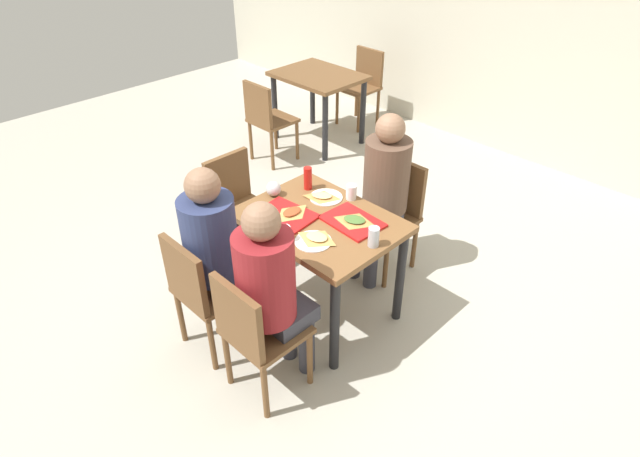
{
  "coord_description": "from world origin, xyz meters",
  "views": [
    {
      "loc": [
        1.97,
        -1.97,
        2.61
      ],
      "look_at": [
        0.0,
        0.0,
        0.68
      ],
      "focal_mm": 30.04,
      "sensor_mm": 36.0,
      "label": 1
    }
  ],
  "objects_px": {
    "chair_near_left": "(202,288)",
    "tray_red_near": "(286,215)",
    "paper_plate_near_edge": "(313,241)",
    "condiment_bottle": "(308,178)",
    "main_table": "(320,234)",
    "chair_near_right": "(254,330)",
    "soda_can": "(374,237)",
    "plastic_cup_b": "(285,234)",
    "pizza_slice_a": "(292,212)",
    "background_table": "(318,86)",
    "background_chair_far": "(363,81)",
    "background_chair_near": "(266,117)",
    "chair_far_side": "(393,208)",
    "person_in_red": "(216,245)",
    "person_far_side": "(383,186)",
    "pizza_slice_b": "(354,220)",
    "plastic_cup_a": "(351,192)",
    "chair_left_end": "(237,202)",
    "person_in_brown_jacket": "(271,284)",
    "foil_bundle": "(273,189)",
    "tray_red_far": "(352,221)",
    "paper_plate_center": "(326,197)",
    "pizza_slice_c": "(322,196)",
    "pizza_slice_d": "(317,238)"
  },
  "relations": [
    {
      "from": "paper_plate_near_edge",
      "to": "condiment_bottle",
      "type": "distance_m",
      "value": 0.63
    },
    {
      "from": "chair_near_left",
      "to": "tray_red_near",
      "type": "distance_m",
      "value": 0.68
    },
    {
      "from": "condiment_bottle",
      "to": "foil_bundle",
      "type": "relative_size",
      "value": 1.6
    },
    {
      "from": "chair_near_right",
      "to": "person_in_brown_jacket",
      "type": "xyz_separation_m",
      "value": [
        0.0,
        0.14,
        0.25
      ]
    },
    {
      "from": "tray_red_near",
      "to": "background_table",
      "type": "bearing_deg",
      "value": 130.92
    },
    {
      "from": "background_chair_far",
      "to": "tray_red_near",
      "type": "bearing_deg",
      "value": -57.41
    },
    {
      "from": "tray_red_far",
      "to": "person_in_brown_jacket",
      "type": "bearing_deg",
      "value": -84.18
    },
    {
      "from": "plastic_cup_a",
      "to": "background_table",
      "type": "bearing_deg",
      "value": 140.12
    },
    {
      "from": "paper_plate_near_edge",
      "to": "background_chair_near",
      "type": "height_order",
      "value": "background_chair_near"
    },
    {
      "from": "tray_red_near",
      "to": "pizza_slice_c",
      "type": "xyz_separation_m",
      "value": [
        0.01,
        0.31,
        0.01
      ]
    },
    {
      "from": "tray_red_near",
      "to": "condiment_bottle",
      "type": "height_order",
      "value": "condiment_bottle"
    },
    {
      "from": "condiment_bottle",
      "to": "chair_left_end",
      "type": "bearing_deg",
      "value": -159.88
    },
    {
      "from": "chair_near_left",
      "to": "soda_can",
      "type": "height_order",
      "value": "soda_can"
    },
    {
      "from": "pizza_slice_c",
      "to": "plastic_cup_b",
      "type": "bearing_deg",
      "value": -69.31
    },
    {
      "from": "condiment_bottle",
      "to": "background_chair_near",
      "type": "xyz_separation_m",
      "value": [
        -1.64,
        0.99,
        -0.34
      ]
    },
    {
      "from": "pizza_slice_c",
      "to": "main_table",
      "type": "bearing_deg",
      "value": -47.96
    },
    {
      "from": "main_table",
      "to": "condiment_bottle",
      "type": "bearing_deg",
      "value": 147.53
    },
    {
      "from": "chair_left_end",
      "to": "soda_can",
      "type": "distance_m",
      "value": 1.33
    },
    {
      "from": "person_in_brown_jacket",
      "to": "chair_left_end",
      "type": "bearing_deg",
      "value": 151.32
    },
    {
      "from": "pizza_slice_d",
      "to": "pizza_slice_b",
      "type": "bearing_deg",
      "value": 81.97
    },
    {
      "from": "chair_left_end",
      "to": "pizza_slice_c",
      "type": "xyz_separation_m",
      "value": [
        0.71,
        0.18,
        0.28
      ]
    },
    {
      "from": "tray_red_far",
      "to": "paper_plate_center",
      "type": "height_order",
      "value": "tray_red_far"
    },
    {
      "from": "person_in_red",
      "to": "tray_red_far",
      "type": "bearing_deg",
      "value": 59.99
    },
    {
      "from": "pizza_slice_b",
      "to": "plastic_cup_a",
      "type": "relative_size",
      "value": 2.33
    },
    {
      "from": "person_far_side",
      "to": "soda_can",
      "type": "distance_m",
      "value": 0.73
    },
    {
      "from": "person_in_red",
      "to": "tray_red_near",
      "type": "bearing_deg",
      "value": 81.33
    },
    {
      "from": "chair_near_right",
      "to": "person_in_red",
      "type": "distance_m",
      "value": 0.57
    },
    {
      "from": "person_in_brown_jacket",
      "to": "pizza_slice_a",
      "type": "xyz_separation_m",
      "value": [
        -0.39,
        0.51,
        0.04
      ]
    },
    {
      "from": "soda_can",
      "to": "background_chair_far",
      "type": "bearing_deg",
      "value": 131.94
    },
    {
      "from": "chair_near_left",
      "to": "background_chair_near",
      "type": "height_order",
      "value": "same"
    },
    {
      "from": "main_table",
      "to": "plastic_cup_a",
      "type": "relative_size",
      "value": 9.86
    },
    {
      "from": "paper_plate_center",
      "to": "pizza_slice_c",
      "type": "xyz_separation_m",
      "value": [
        -0.01,
        -0.02,
        0.01
      ]
    },
    {
      "from": "chair_near_right",
      "to": "background_table",
      "type": "xyz_separation_m",
      "value": [
        -2.21,
        2.69,
        0.13
      ]
    },
    {
      "from": "foil_bundle",
      "to": "background_table",
      "type": "height_order",
      "value": "foil_bundle"
    },
    {
      "from": "chair_near_left",
      "to": "plastic_cup_b",
      "type": "distance_m",
      "value": 0.6
    },
    {
      "from": "pizza_slice_a",
      "to": "background_table",
      "type": "bearing_deg",
      "value": 131.69
    },
    {
      "from": "pizza_slice_a",
      "to": "background_table",
      "type": "xyz_separation_m",
      "value": [
        -1.81,
        2.03,
        -0.16
      ]
    },
    {
      "from": "tray_red_near",
      "to": "paper_plate_near_edge",
      "type": "relative_size",
      "value": 1.64
    },
    {
      "from": "chair_left_end",
      "to": "plastic_cup_b",
      "type": "bearing_deg",
      "value": -19.26
    },
    {
      "from": "pizza_slice_b",
      "to": "soda_can",
      "type": "distance_m",
      "value": 0.25
    },
    {
      "from": "chair_far_side",
      "to": "chair_left_end",
      "type": "bearing_deg",
      "value": -139.29
    },
    {
      "from": "chair_far_side",
      "to": "pizza_slice_a",
      "type": "height_order",
      "value": "chair_far_side"
    },
    {
      "from": "main_table",
      "to": "person_far_side",
      "type": "relative_size",
      "value": 0.78
    },
    {
      "from": "main_table",
      "to": "chair_near_right",
      "type": "xyz_separation_m",
      "value": [
        0.25,
        -0.75,
        -0.14
      ]
    },
    {
      "from": "pizza_slice_a",
      "to": "pizza_slice_b",
      "type": "distance_m",
      "value": 0.4
    },
    {
      "from": "tray_red_far",
      "to": "pizza_slice_a",
      "type": "relative_size",
      "value": 1.79
    },
    {
      "from": "plastic_cup_a",
      "to": "background_chair_far",
      "type": "height_order",
      "value": "plastic_cup_a"
    },
    {
      "from": "chair_near_left",
      "to": "condiment_bottle",
      "type": "relative_size",
      "value": 5.32
    },
    {
      "from": "background_chair_near",
      "to": "chair_far_side",
      "type": "bearing_deg",
      "value": -12.76
    },
    {
      "from": "background_table",
      "to": "background_chair_near",
      "type": "height_order",
      "value": "background_chair_near"
    }
  ]
}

